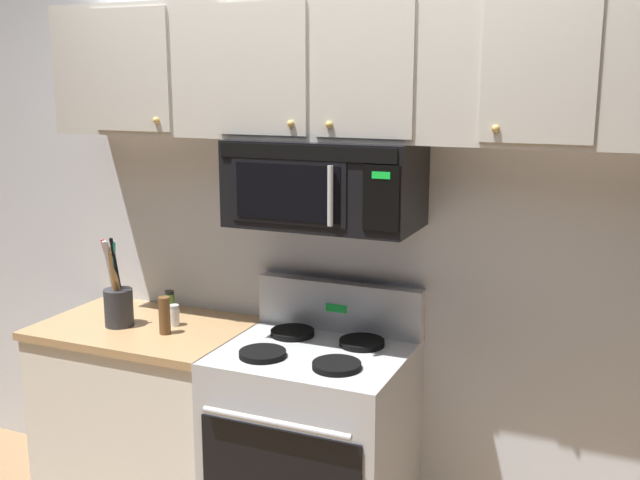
{
  "coord_description": "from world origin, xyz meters",
  "views": [
    {
      "loc": [
        1.17,
        -2.22,
        1.98
      ],
      "look_at": [
        0.0,
        0.49,
        1.35
      ],
      "focal_mm": 41.95,
      "sensor_mm": 36.0,
      "label": 1
    }
  ],
  "objects_px": {
    "utensil_crock_charcoal": "(118,301)",
    "spice_jar": "(170,302)",
    "salt_shaker": "(174,315)",
    "pepper_mill": "(164,316)",
    "over_range_microwave": "(325,183)",
    "stove_range": "(314,448)"
  },
  "relations": [
    {
      "from": "utensil_crock_charcoal",
      "to": "spice_jar",
      "type": "xyz_separation_m",
      "value": [
        0.1,
        0.26,
        -0.06
      ]
    },
    {
      "from": "salt_shaker",
      "to": "pepper_mill",
      "type": "bearing_deg",
      "value": -76.3
    },
    {
      "from": "pepper_mill",
      "to": "over_range_microwave",
      "type": "bearing_deg",
      "value": 15.01
    },
    {
      "from": "stove_range",
      "to": "spice_jar",
      "type": "distance_m",
      "value": 0.99
    },
    {
      "from": "utensil_crock_charcoal",
      "to": "salt_shaker",
      "type": "xyz_separation_m",
      "value": [
        0.23,
        0.1,
        -0.07
      ]
    },
    {
      "from": "pepper_mill",
      "to": "spice_jar",
      "type": "height_order",
      "value": "pepper_mill"
    },
    {
      "from": "over_range_microwave",
      "to": "salt_shaker",
      "type": "height_order",
      "value": "over_range_microwave"
    },
    {
      "from": "stove_range",
      "to": "spice_jar",
      "type": "height_order",
      "value": "stove_range"
    },
    {
      "from": "stove_range",
      "to": "salt_shaker",
      "type": "distance_m",
      "value": 0.85
    },
    {
      "from": "over_range_microwave",
      "to": "salt_shaker",
      "type": "bearing_deg",
      "value": -174.21
    },
    {
      "from": "utensil_crock_charcoal",
      "to": "pepper_mill",
      "type": "bearing_deg",
      "value": -2.3
    },
    {
      "from": "stove_range",
      "to": "over_range_microwave",
      "type": "distance_m",
      "value": 1.11
    },
    {
      "from": "stove_range",
      "to": "over_range_microwave",
      "type": "height_order",
      "value": "over_range_microwave"
    },
    {
      "from": "utensil_crock_charcoal",
      "to": "pepper_mill",
      "type": "xyz_separation_m",
      "value": [
        0.26,
        -0.01,
        -0.03
      ]
    },
    {
      "from": "over_range_microwave",
      "to": "utensil_crock_charcoal",
      "type": "xyz_separation_m",
      "value": [
        -0.93,
        -0.17,
        -0.56
      ]
    },
    {
      "from": "over_range_microwave",
      "to": "utensil_crock_charcoal",
      "type": "height_order",
      "value": "over_range_microwave"
    },
    {
      "from": "stove_range",
      "to": "salt_shaker",
      "type": "bearing_deg",
      "value": 176.36
    },
    {
      "from": "over_range_microwave",
      "to": "stove_range",
      "type": "bearing_deg",
      "value": -89.86
    },
    {
      "from": "over_range_microwave",
      "to": "salt_shaker",
      "type": "xyz_separation_m",
      "value": [
        -0.71,
        -0.07,
        -0.63
      ]
    },
    {
      "from": "salt_shaker",
      "to": "pepper_mill",
      "type": "relative_size",
      "value": 0.58
    },
    {
      "from": "spice_jar",
      "to": "utensil_crock_charcoal",
      "type": "bearing_deg",
      "value": -110.14
    },
    {
      "from": "utensil_crock_charcoal",
      "to": "pepper_mill",
      "type": "distance_m",
      "value": 0.26
    }
  ]
}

